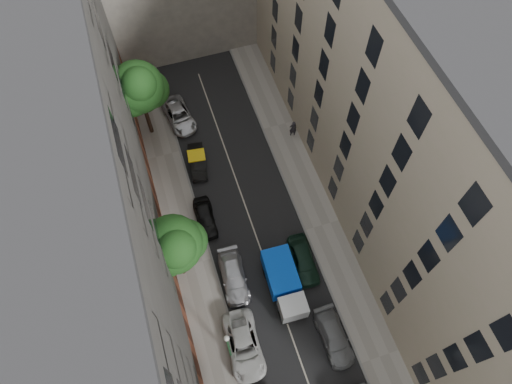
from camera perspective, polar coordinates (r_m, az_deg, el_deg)
name	(u,v)px	position (r m, az deg, el deg)	size (l,w,h in m)	color
ground	(259,245)	(37.46, 0.40, -6.61)	(120.00, 120.00, 0.00)	#4C4C49
road_surface	(259,245)	(37.45, 0.40, -6.61)	(8.00, 44.00, 0.02)	black
sidewalk_left	(194,264)	(37.09, -7.80, -8.93)	(3.00, 44.00, 0.15)	gray
sidewalk_right	(322,225)	(38.48, 8.22, -4.16)	(3.00, 44.00, 0.15)	gray
building_left	(83,232)	(28.80, -20.82, -4.66)	(8.00, 44.00, 20.00)	#484543
building_right	(417,138)	(32.24, 19.54, 6.39)	(8.00, 44.00, 20.00)	tan
tarp_truck	(284,283)	(34.96, 3.49, -11.30)	(2.33, 5.40, 2.46)	black
car_left_2	(244,345)	(34.41, -1.54, -18.62)	(2.38, 5.16, 1.43)	silver
car_left_3	(234,277)	(35.81, -2.81, -10.55)	(1.89, 4.65, 1.35)	#B9B9BE
car_left_4	(205,218)	(37.97, -6.39, -3.24)	(1.58, 3.92, 1.34)	black
car_left_5	(198,162)	(40.87, -7.32, 3.77)	(1.35, 3.87, 1.27)	black
car_left_6	(179,115)	(44.20, -9.61, 9.42)	(2.24, 4.85, 1.35)	silver
car_right_1	(334,337)	(35.04, 9.73, -17.46)	(1.82, 4.47, 1.30)	slate
car_right_2	(303,260)	(36.36, 5.95, -8.44)	(1.77, 4.40, 1.50)	black
tree_mid	(175,246)	(31.99, -10.12, -6.69)	(4.65, 4.27, 7.80)	#382619
tree_far	(139,89)	(39.82, -14.36, 12.34)	(4.82, 4.46, 8.45)	#382619
lamp_post	(228,346)	(31.03, -3.46, -18.65)	(0.36, 0.36, 6.36)	#1B602C
pedestrian	(293,129)	(42.26, 4.65, 7.92)	(0.68, 0.45, 1.86)	black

